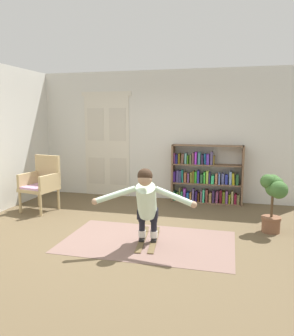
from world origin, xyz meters
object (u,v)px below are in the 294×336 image
(wicker_chair, at_px, (42,182))
(potted_plant, at_px, (274,194))
(bookshelf, at_px, (204,178))
(person_skier, at_px, (146,200))
(skis_pair, at_px, (148,240))

(wicker_chair, relative_size, potted_plant, 1.16)
(bookshelf, relative_size, potted_plant, 1.62)
(potted_plant, height_order, person_skier, person_skier)
(wicker_chair, relative_size, skis_pair, 1.12)
(bookshelf, relative_size, skis_pair, 1.56)
(wicker_chair, bearing_deg, person_skier, -27.99)
(wicker_chair, distance_m, potted_plant, 4.36)
(potted_plant, xyz_separation_m, skis_pair, (-1.87, -0.92, -0.62))
(wicker_chair, bearing_deg, bookshelf, 24.60)
(bookshelf, bearing_deg, wicker_chair, -155.40)
(potted_plant, bearing_deg, skis_pair, -153.79)
(bookshelf, xyz_separation_m, wicker_chair, (-3.12, -1.43, 0.04))
(bookshelf, height_order, person_skier, bookshelf)
(potted_plant, relative_size, person_skier, 0.67)
(bookshelf, distance_m, wicker_chair, 3.43)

